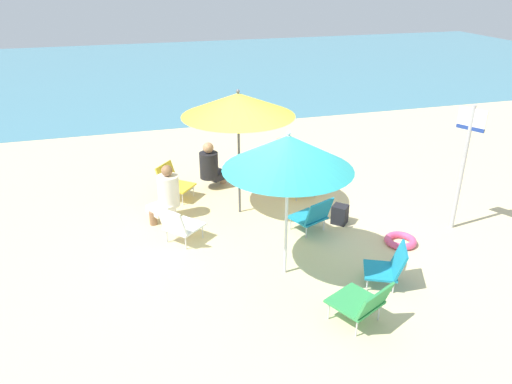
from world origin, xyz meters
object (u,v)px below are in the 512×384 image
person_b (167,193)px  person_c (282,161)px  beach_chair_d (362,302)px  umbrella_teal (288,153)px  umbrella_yellow (238,105)px  beach_chair_c (313,215)px  warning_sign (466,153)px  person_a (211,166)px  beach_bag (340,214)px  beach_chair_e (389,266)px  beach_chair_f (306,177)px  swim_ring (400,241)px  beach_chair_a (179,224)px  beach_chair_b (173,181)px

person_b → person_c: bearing=172.1°
beach_chair_d → umbrella_teal: bearing=-4.2°
umbrella_yellow → beach_chair_c: bearing=-47.8°
warning_sign → umbrella_yellow: bearing=127.0°
beach_chair_d → person_a: bearing=-14.2°
umbrella_teal → beach_bag: bearing=39.7°
beach_chair_e → beach_chair_f: (0.01, 2.95, 0.06)m
beach_chair_e → person_b: (-2.55, 2.68, 0.17)m
umbrella_yellow → swim_ring: (2.08, -1.71, -1.82)m
beach_chair_a → beach_chair_f: size_ratio=1.15×
umbrella_yellow → swim_ring: umbrella_yellow is taller
umbrella_teal → person_b: bearing=123.4°
person_a → person_b: bearing=-162.1°
person_b → swim_ring: person_b is taller
warning_sign → swim_ring: warning_sign is taller
beach_chair_d → person_a: (-0.91, 4.34, 0.12)m
beach_chair_f → beach_bag: 1.23m
beach_chair_b → warning_sign: bearing=10.6°
umbrella_yellow → beach_chair_a: 2.07m
person_b → warning_sign: 4.70m
beach_chair_c → person_c: bearing=-28.1°
umbrella_yellow → swim_ring: size_ratio=4.39×
warning_sign → person_c: bearing=102.0°
beach_chair_a → beach_chair_f: (2.49, 1.14, 0.02)m
person_b → warning_sign: bearing=130.9°
beach_chair_d → swim_ring: (1.43, 1.49, -0.26)m
beach_chair_d → beach_chair_e: beach_chair_d is taller
beach_chair_d → warning_sign: size_ratio=0.38×
beach_chair_c → person_a: (-1.18, 2.15, 0.13)m
beach_chair_d → beach_chair_e: bearing=-74.7°
beach_chair_d → umbrella_yellow: bearing=-14.6°
beach_chair_c → person_b: bearing=39.2°
beach_chair_a → beach_bag: size_ratio=2.39×
person_a → warning_sign: size_ratio=0.45×
umbrella_teal → beach_bag: (1.33, 1.10, -1.59)m
umbrella_teal → warning_sign: umbrella_teal is taller
beach_chair_b → beach_chair_d: (1.65, -4.08, -0.01)m
beach_chair_c → warning_sign: bearing=-125.0°
beach_chair_b → warning_sign: warning_sign is taller
beach_chair_b → beach_chair_e: beach_chair_b is taller
umbrella_teal → beach_chair_d: (0.50, -1.26, -1.44)m
beach_chair_d → beach_chair_f: 3.64m
person_c → swim_ring: (0.99, -2.70, -0.40)m
beach_chair_a → person_c: person_c is taller
beach_chair_e → beach_chair_d: bearing=66.4°
person_b → beach_chair_f: bearing=156.8°
beach_chair_e → person_b: size_ratio=0.70×
beach_chair_e → swim_ring: (0.73, 0.87, -0.23)m
beach_chair_a → person_a: 2.10m
beach_chair_e → beach_chair_f: bearing=-65.0°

